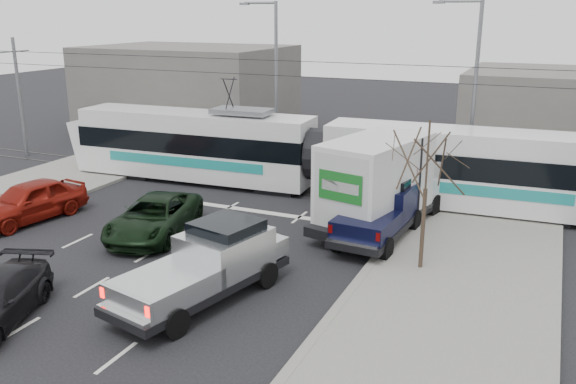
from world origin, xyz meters
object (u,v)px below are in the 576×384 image
at_px(street_lamp_near, 471,83).
at_px(silver_pickup, 210,263).
at_px(tram, 319,155).
at_px(green_car, 154,217).
at_px(street_lamp_far, 273,71).
at_px(navy_pickup, 382,210).
at_px(bare_tree, 427,162).
at_px(traffic_signal, 417,163).
at_px(red_car, 29,201).
at_px(box_truck, 383,183).

height_order(street_lamp_near, silver_pickup, street_lamp_near).
xyz_separation_m(tram, green_car, (-3.84, -7.90, -1.13)).
bearing_deg(street_lamp_far, tram, -49.86).
bearing_deg(navy_pickup, street_lamp_near, 82.81).
xyz_separation_m(bare_tree, tram, (-6.45, 7.17, -1.92)).
bearing_deg(bare_tree, street_lamp_near, 91.42).
xyz_separation_m(tram, navy_pickup, (4.38, -4.63, -0.74)).
bearing_deg(traffic_signal, silver_pickup, -117.17).
distance_m(street_lamp_near, tram, 8.20).
relative_size(street_lamp_near, navy_pickup, 1.61).
bearing_deg(traffic_signal, red_car, -160.21).
bearing_deg(navy_pickup, tram, 137.47).
xyz_separation_m(traffic_signal, street_lamp_far, (-10.66, 9.50, 2.37)).
xyz_separation_m(street_lamp_near, red_car, (-15.81, -12.89, -4.27)).
distance_m(street_lamp_far, navy_pickup, 15.17).
bearing_deg(street_lamp_far, silver_pickup, -70.77).
bearing_deg(navy_pickup, traffic_signal, 61.07).
relative_size(traffic_signal, box_truck, 0.45).
bearing_deg(silver_pickup, navy_pickup, 77.28).
height_order(bare_tree, navy_pickup, bare_tree).
bearing_deg(box_truck, traffic_signal, 24.55).
height_order(street_lamp_far, navy_pickup, street_lamp_far).
relative_size(traffic_signal, tram, 0.14).
bearing_deg(navy_pickup, green_car, -154.20).
relative_size(street_lamp_near, red_car, 1.83).
xyz_separation_m(street_lamp_far, box_truck, (9.40, -9.75, -3.25)).
distance_m(street_lamp_far, box_truck, 13.93).
xyz_separation_m(silver_pickup, green_car, (-4.79, 3.79, -0.37)).
xyz_separation_m(tram, red_car, (-9.65, -8.56, -1.03)).
height_order(tram, red_car, tram).
bearing_deg(street_lamp_far, red_car, -106.16).
bearing_deg(traffic_signal, navy_pickup, -123.03).
bearing_deg(tram, navy_pickup, -49.37).
bearing_deg(street_lamp_far, street_lamp_near, -9.87).
distance_m(tram, red_car, 12.94).
height_order(street_lamp_far, box_truck, street_lamp_far).
bearing_deg(green_car, box_truck, 16.99).
distance_m(traffic_signal, street_lamp_far, 14.47).
bearing_deg(traffic_signal, green_car, -152.72).
bearing_deg(red_car, silver_pickup, -7.64).
distance_m(street_lamp_near, red_car, 20.84).
bearing_deg(street_lamp_far, navy_pickup, -48.45).
xyz_separation_m(bare_tree, street_lamp_near, (-0.29, 11.50, 1.32)).
xyz_separation_m(street_lamp_far, tram, (5.33, -6.33, -3.24)).
distance_m(green_car, red_car, 5.85).
xyz_separation_m(green_car, red_car, (-5.81, -0.66, 0.10)).
distance_m(street_lamp_near, street_lamp_far, 11.67).
bearing_deg(street_lamp_near, navy_pickup, -101.29).
distance_m(traffic_signal, silver_pickup, 9.71).
xyz_separation_m(bare_tree, green_car, (-10.29, -0.73, -3.05)).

